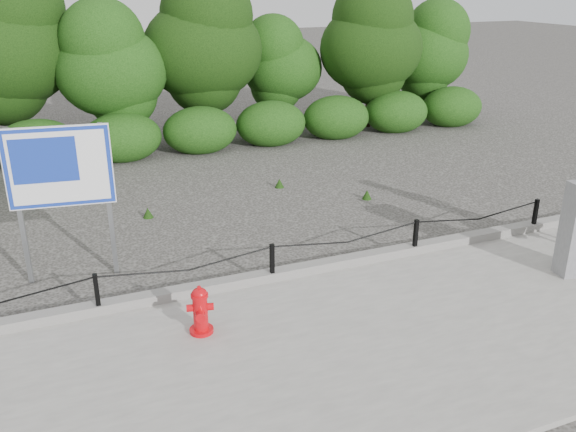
{
  "coord_description": "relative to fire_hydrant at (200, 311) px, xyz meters",
  "views": [
    {
      "loc": [
        -2.9,
        -7.58,
        4.32
      ],
      "look_at": [
        0.34,
        0.2,
        1.0
      ],
      "focal_mm": 38.0,
      "sensor_mm": 36.0,
      "label": 1
    }
  ],
  "objects": [
    {
      "name": "sidewalk",
      "position": [
        1.35,
        -1.04,
        -0.35
      ],
      "size": [
        14.0,
        4.0,
        0.08
      ],
      "primitive_type": "cube",
      "color": "gray",
      "rests_on": "ground"
    },
    {
      "name": "curb",
      "position": [
        1.35,
        1.01,
        -0.24
      ],
      "size": [
        14.0,
        0.22,
        0.14
      ],
      "primitive_type": "cube",
      "color": "slate",
      "rests_on": "sidewalk"
    },
    {
      "name": "fire_hydrant",
      "position": [
        0.0,
        0.0,
        0.0
      ],
      "size": [
        0.37,
        0.38,
        0.66
      ],
      "rotation": [
        0.0,
        0.0,
        -0.24
      ],
      "color": "red",
      "rests_on": "sidewalk"
    },
    {
      "name": "treeline",
      "position": [
        0.93,
        9.91,
        2.12
      ],
      "size": [
        20.27,
        3.75,
        4.8
      ],
      "color": "black",
      "rests_on": "ground"
    },
    {
      "name": "chain_barrier",
      "position": [
        1.35,
        0.96,
        0.06
      ],
      "size": [
        10.06,
        0.06,
        0.6
      ],
      "color": "black",
      "rests_on": "sidewalk"
    },
    {
      "name": "ground",
      "position": [
        1.35,
        0.96,
        -0.39
      ],
      "size": [
        90.0,
        90.0,
        0.0
      ],
      "primitive_type": "plane",
      "color": "#2D2B28",
      "rests_on": "ground"
    },
    {
      "name": "advertising_sign",
      "position": [
        -1.38,
        2.36,
        1.29
      ],
      "size": [
        1.48,
        0.3,
        2.38
      ],
      "rotation": [
        0.0,
        0.0,
        -0.14
      ],
      "color": "slate",
      "rests_on": "ground"
    }
  ]
}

